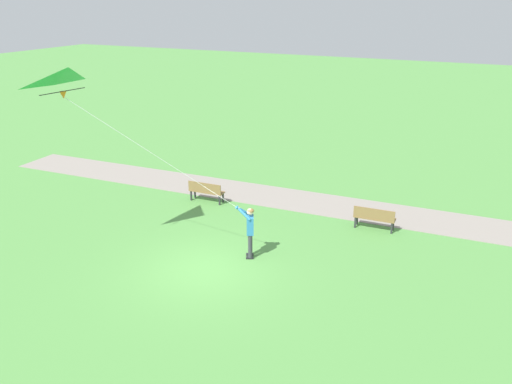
{
  "coord_description": "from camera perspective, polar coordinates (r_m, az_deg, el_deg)",
  "views": [
    {
      "loc": [
        12.71,
        7.87,
        8.18
      ],
      "look_at": [
        -0.7,
        1.46,
        2.62
      ],
      "focal_mm": 37.31,
      "sensor_mm": 36.0,
      "label": 1
    }
  ],
  "objects": [
    {
      "name": "person_kite_flyer",
      "position": [
        17.27,
        -0.7,
        -3.89
      ],
      "size": [
        0.51,
        0.63,
        1.83
      ],
      "color": "#232328",
      "rests_on": "ground"
    },
    {
      "name": "ground_plane",
      "position": [
        17.04,
        -5.5,
        -8.29
      ],
      "size": [
        120.0,
        120.0,
        0.0
      ],
      "primitive_type": "plane",
      "color": "#569947"
    },
    {
      "name": "park_bench_far_walkway",
      "position": [
        19.95,
        12.57,
        -2.62
      ],
      "size": [
        0.49,
        1.51,
        0.88
      ],
      "color": "olive",
      "rests_on": "ground"
    },
    {
      "name": "walkway_path",
      "position": [
        22.05,
        8.27,
        -1.47
      ],
      "size": [
        3.54,
        32.07,
        0.02
      ],
      "primitive_type": "cube",
      "rotation": [
        0.0,
        0.0,
        0.04
      ],
      "color": "gray",
      "rests_on": "ground"
    },
    {
      "name": "park_bench_near_walkway",
      "position": [
        22.17,
        -5.39,
        0.17
      ],
      "size": [
        0.49,
        1.51,
        0.88
      ],
      "color": "olive",
      "rests_on": "ground"
    },
    {
      "name": "flying_kite",
      "position": [
        16.63,
        -19.28,
        10.73
      ],
      "size": [
        3.17,
        4.76,
        4.3
      ],
      "color": "green"
    }
  ]
}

